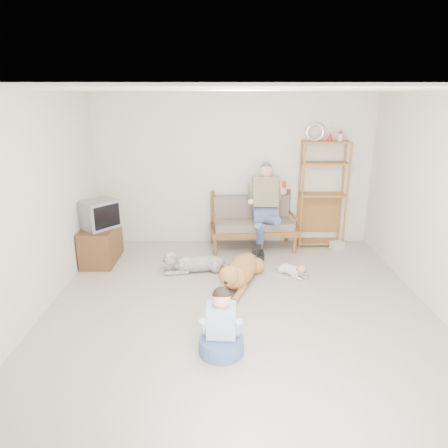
{
  "coord_description": "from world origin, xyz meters",
  "views": [
    {
      "loc": [
        -0.22,
        -4.42,
        2.65
      ],
      "look_at": [
        -0.19,
        1.0,
        0.9
      ],
      "focal_mm": 32.0,
      "sensor_mm": 36.0,
      "label": 1
    }
  ],
  "objects_px": {
    "loveseat": "(253,221)",
    "tv_stand": "(101,244)",
    "golden_retriever": "(239,272)",
    "etagere": "(322,193)"
  },
  "relations": [
    {
      "from": "loveseat",
      "to": "tv_stand",
      "type": "distance_m",
      "value": 2.65
    },
    {
      "from": "loveseat",
      "to": "tv_stand",
      "type": "height_order",
      "value": "loveseat"
    },
    {
      "from": "tv_stand",
      "to": "golden_retriever",
      "type": "height_order",
      "value": "tv_stand"
    },
    {
      "from": "loveseat",
      "to": "golden_retriever",
      "type": "xyz_separation_m",
      "value": [
        -0.31,
        -1.53,
        -0.29
      ]
    },
    {
      "from": "loveseat",
      "to": "tv_stand",
      "type": "relative_size",
      "value": 1.72
    },
    {
      "from": "loveseat",
      "to": "golden_retriever",
      "type": "distance_m",
      "value": 1.59
    },
    {
      "from": "golden_retriever",
      "to": "etagere",
      "type": "bearing_deg",
      "value": 66.27
    },
    {
      "from": "etagere",
      "to": "golden_retriever",
      "type": "bearing_deg",
      "value": -133.39
    },
    {
      "from": "etagere",
      "to": "golden_retriever",
      "type": "distance_m",
      "value": 2.4
    },
    {
      "from": "golden_retriever",
      "to": "loveseat",
      "type": "bearing_deg",
      "value": 98.33
    }
  ]
}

